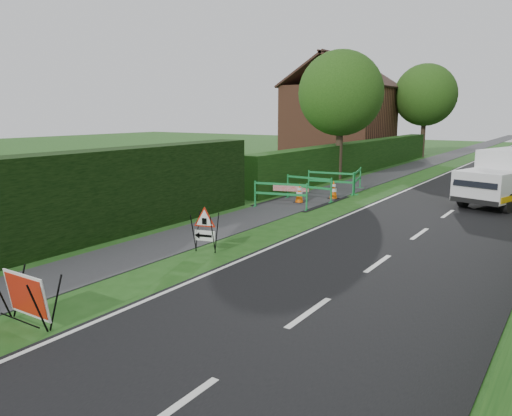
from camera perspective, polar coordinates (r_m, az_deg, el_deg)
The scene contains 18 objects.
ground at distance 9.75m, azimuth -10.15°, elevation -10.53°, with size 120.00×120.00×0.00m, color #1D4A15.
footpath at distance 42.69m, azimuth 20.83°, elevation 5.47°, with size 2.00×90.00×0.02m, color #2D2D30.
hedge_west_near at distance 13.54m, azimuth -25.77°, elevation -5.33°, with size 1.10×18.00×2.50m, color black.
hedge_west_far at distance 30.88m, azimuth 11.75°, elevation 4.12°, with size 1.00×24.00×1.80m, color #14380F.
house_west at distance 40.00m, azimuth 9.51°, elevation 9.86°, with size 7.50×7.40×7.88m.
tree_nw at distance 26.86m, azimuth 9.67°, elevation 12.79°, with size 4.40×4.40×6.70m.
tree_fw at distance 41.98m, azimuth 18.80°, elevation 12.12°, with size 4.80×4.80×7.24m.
red_rect_sign at distance 9.24m, azimuth -24.77°, elevation -9.14°, with size 1.09×0.65×0.91m.
triangle_sign at distance 12.69m, azimuth -6.01°, elevation -2.07°, with size 0.83×0.83×1.00m.
works_van at distance 21.37m, azimuth 26.72°, elevation 3.27°, with size 3.01×4.94×2.12m.
traffic_cone_3 at distance 19.70m, azimuth 4.98°, elevation 1.70°, with size 0.38×0.38×0.79m.
traffic_cone_4 at distance 20.77m, azimuth 8.86°, elevation 2.09°, with size 0.38×0.38×0.79m.
ped_barrier_0 at distance 18.45m, azimuth 2.81°, elevation 1.85°, with size 2.09×0.81×1.00m.
ped_barrier_1 at distance 20.27m, azimuth 6.08°, elevation 2.62°, with size 2.07×0.40×1.00m.
ped_barrier_2 at distance 22.05m, azimuth 8.52°, elevation 3.23°, with size 2.09×0.71×1.00m.
ped_barrier_3 at distance 22.93m, azimuth 11.54°, elevation 3.42°, with size 0.86×2.08×1.00m.
redwhite_plank at distance 20.62m, azimuth 3.98°, elevation 1.02°, with size 1.50×0.04×0.25m, color red.
hatchback_car at distance 33.02m, azimuth 26.80°, elevation 4.72°, with size 1.50×3.73×1.27m, color white.
Camera 1 is at (6.33, -6.51, 3.54)m, focal length 35.00 mm.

